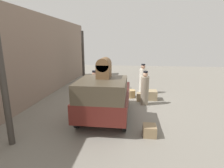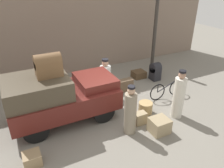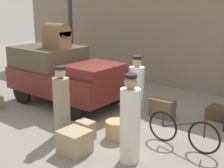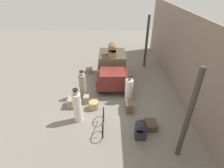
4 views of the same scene
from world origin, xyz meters
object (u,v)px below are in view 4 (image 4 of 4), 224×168
wicker_basket (94,105)px  trunk_umber_medium (150,125)px  truck (112,68)px  suitcase_tan_flat (89,70)px  trunk_large_brown (129,106)px  suitcase_black_upright (86,99)px  porter_standing_middle (77,107)px  trunk_barrel_dark (141,130)px  porter_lifting_near_truck (129,89)px  trunk_on_truck_roof (112,50)px  trunk_wicker_pale (73,102)px  conductor_in_dark_uniform (83,85)px  bicycle (103,122)px

wicker_basket → trunk_umber_medium: bearing=61.9°
truck → trunk_umber_medium: 4.69m
suitcase_tan_flat → trunk_umber_medium: size_ratio=0.77×
trunk_large_brown → suitcase_black_upright: trunk_large_brown is taller
porter_standing_middle → trunk_large_brown: size_ratio=2.61×
trunk_barrel_dark → trunk_umber_medium: bearing=136.6°
trunk_large_brown → porter_lifting_near_truck: bearing=176.0°
suitcase_tan_flat → truck: bearing=53.4°
trunk_on_truck_roof → trunk_barrel_dark: bearing=12.8°
trunk_umber_medium → trunk_wicker_pale: trunk_wicker_pale is taller
wicker_basket → suitcase_tan_flat: 4.17m
trunk_barrel_dark → porter_lifting_near_truck: bearing=-174.6°
suitcase_tan_flat → conductor_in_dark_uniform: bearing=0.0°
porter_standing_middle → trunk_barrel_dark: 3.06m
wicker_basket → suitcase_tan_flat: bearing=-170.5°
suitcase_tan_flat → trunk_on_truck_roof: trunk_on_truck_roof is taller
trunk_umber_medium → suitcase_black_upright: bearing=-122.1°
trunk_umber_medium → trunk_barrel_dark: bearing=-43.4°
trunk_large_brown → suitcase_black_upright: 2.39m
truck → trunk_wicker_pale: size_ratio=6.05×
truck → porter_standing_middle: (3.73, -1.66, -0.14)m
porter_standing_middle → suitcase_tan_flat: 5.02m
trunk_wicker_pale → trunk_on_truck_roof: (-2.84, 2.11, 1.85)m
bicycle → suitcase_black_upright: (-1.95, -0.99, -0.16)m
truck → porter_lifting_near_truck: bearing=22.8°
wicker_basket → trunk_wicker_pale: bearing=-102.0°
truck → trunk_umber_medium: truck is taller
truck → porter_lifting_near_truck: truck is taller
truck → trunk_barrel_dark: size_ratio=4.19×
conductor_in_dark_uniform → trunk_barrel_dark: 4.20m
bicycle → trunk_on_truck_roof: trunk_on_truck_roof is taller
suitcase_tan_flat → suitcase_black_upright: bearing=3.6°
porter_standing_middle → bicycle: bearing=65.8°
trunk_barrel_dark → suitcase_black_upright: (-2.55, -2.60, -0.24)m
truck → trunk_on_truck_roof: size_ratio=4.48×
porter_standing_middle → trunk_umber_medium: 3.47m
trunk_barrel_dark → suitcase_tan_flat: (-6.12, -2.83, -0.27)m
suitcase_black_upright → wicker_basket: bearing=40.6°
conductor_in_dark_uniform → trunk_umber_medium: 4.25m
suitcase_tan_flat → trunk_barrel_dark: bearing=24.8°
conductor_in_dark_uniform → trunk_wicker_pale: 1.08m
wicker_basket → trunk_umber_medium: (1.44, 2.68, -0.04)m
wicker_basket → trunk_on_truck_roof: bearing=162.2°
conductor_in_dark_uniform → trunk_large_brown: size_ratio=2.45×
porter_lifting_near_truck → trunk_large_brown: 1.02m
bicycle → trunk_on_truck_roof: bearing=174.2°
porter_lifting_near_truck → suitcase_tan_flat: size_ratio=3.41×
conductor_in_dark_uniform → suitcase_black_upright: bearing=22.5°
trunk_large_brown → trunk_wicker_pale: trunk_large_brown is taller
truck → suitcase_black_upright: (2.32, -1.45, -0.74)m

